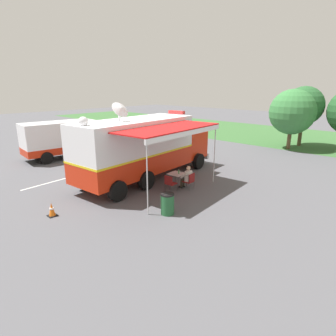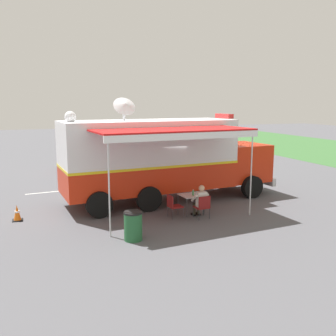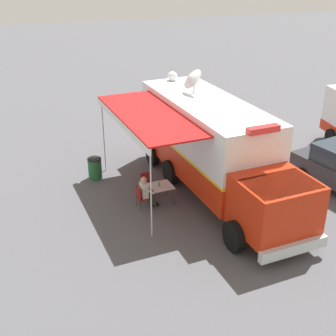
% 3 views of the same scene
% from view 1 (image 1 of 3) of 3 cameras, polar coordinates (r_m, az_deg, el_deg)
% --- Properties ---
extents(ground_plane, '(100.00, 100.00, 0.00)m').
position_cam_1_polar(ground_plane, '(16.08, -6.31, -2.79)').
color(ground_plane, '#515156').
extents(grass_verge, '(80.00, 14.00, 0.01)m').
position_cam_1_polar(grass_verge, '(33.34, 22.68, 5.93)').
color(grass_verge, '#386633').
rests_on(grass_verge, ground).
extents(lot_stripe, '(0.55, 4.79, 0.01)m').
position_cam_1_polar(lot_stripe, '(17.55, -20.49, -2.11)').
color(lot_stripe, silver).
rests_on(lot_stripe, ground).
extents(command_truck, '(5.53, 9.67, 4.53)m').
position_cam_1_polar(command_truck, '(16.06, -4.56, 4.43)').
color(command_truck, red).
rests_on(command_truck, ground).
extents(folding_table, '(0.87, 0.87, 0.73)m').
position_cam_1_polar(folding_table, '(15.07, 1.77, -1.30)').
color(folding_table, silver).
rests_on(folding_table, ground).
extents(water_bottle, '(0.07, 0.07, 0.22)m').
position_cam_1_polar(water_bottle, '(15.00, 2.17, -0.75)').
color(water_bottle, '#3F9959').
rests_on(water_bottle, folding_table).
extents(folding_chair_at_table, '(0.52, 0.52, 0.87)m').
position_cam_1_polar(folding_chair_at_table, '(14.72, 4.41, -2.43)').
color(folding_chair_at_table, maroon).
rests_on(folding_chair_at_table, ground).
extents(folding_chair_beside_table, '(0.52, 0.52, 0.87)m').
position_cam_1_polar(folding_chair_beside_table, '(14.34, 0.38, -2.89)').
color(folding_chair_beside_table, maroon).
rests_on(folding_chair_beside_table, ground).
extents(seated_responder, '(0.69, 0.59, 1.25)m').
position_cam_1_polar(seated_responder, '(14.78, 3.82, -1.77)').
color(seated_responder, silver).
rests_on(seated_responder, ground).
extents(trash_bin, '(0.57, 0.57, 0.91)m').
position_cam_1_polar(trash_bin, '(11.93, -0.11, -7.22)').
color(trash_bin, '#235B33').
rests_on(trash_bin, ground).
extents(traffic_cone, '(0.36, 0.36, 0.58)m').
position_cam_1_polar(traffic_cone, '(12.76, -22.34, -7.76)').
color(traffic_cone, black).
rests_on(traffic_cone, ground).
extents(support_truck, '(2.87, 6.98, 2.70)m').
position_cam_1_polar(support_truck, '(22.69, -19.57, 5.55)').
color(support_truck, white).
rests_on(support_truck, ground).
extents(car_behind_truck, '(2.70, 4.50, 1.76)m').
position_cam_1_polar(car_behind_truck, '(21.00, -10.60, 4.01)').
color(car_behind_truck, '#2D2D33').
rests_on(car_behind_truck, ground).
extents(tree_far_left, '(3.74, 3.74, 5.00)m').
position_cam_1_polar(tree_far_left, '(26.18, 23.73, 10.27)').
color(tree_far_left, brown).
rests_on(tree_far_left, ground).
extents(tree_left_of_centre, '(3.35, 3.35, 5.23)m').
position_cam_1_polar(tree_left_of_centre, '(28.00, 25.66, 11.19)').
color(tree_left_of_centre, brown).
rests_on(tree_left_of_centre, ground).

